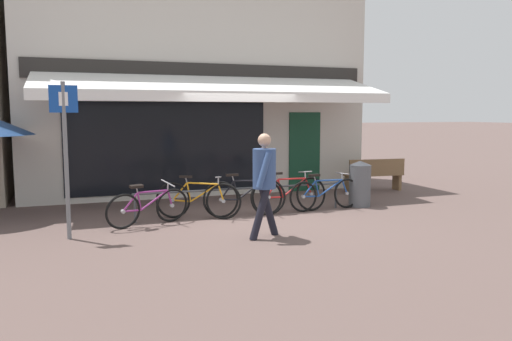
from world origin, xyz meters
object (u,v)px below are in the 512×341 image
(bicycle_purple, at_px, (148,207))
(litter_bin, at_px, (360,184))
(parking_sign, at_px, (65,144))
(bicycle_black, at_px, (245,197))
(pedestrian_adult, at_px, (264,174))
(bicycle_red, at_px, (289,194))
(park_bench, at_px, (374,174))
(bicycle_blue, at_px, (325,194))
(bicycle_orange, at_px, (198,199))

(bicycle_purple, xyz_separation_m, litter_bin, (4.74, 0.35, 0.16))
(bicycle_purple, distance_m, parking_sign, 1.92)
(bicycle_purple, height_order, bicycle_black, bicycle_black)
(bicycle_purple, xyz_separation_m, pedestrian_adult, (1.72, -1.53, 0.72))
(bicycle_red, xyz_separation_m, park_bench, (3.31, 1.86, 0.08))
(bicycle_blue, bearing_deg, pedestrian_adult, -143.52)
(pedestrian_adult, xyz_separation_m, litter_bin, (3.02, 1.88, -0.56))
(bicycle_blue, height_order, park_bench, park_bench)
(bicycle_purple, bearing_deg, parking_sign, -176.73)
(bicycle_black, distance_m, park_bench, 4.69)
(bicycle_purple, height_order, park_bench, park_bench)
(bicycle_black, distance_m, bicycle_blue, 1.84)
(bicycle_orange, distance_m, bicycle_black, 0.95)
(bicycle_red, xyz_separation_m, parking_sign, (-4.33, -0.77, 1.19))
(bicycle_orange, relative_size, park_bench, 0.99)
(litter_bin, bearing_deg, bicycle_black, -177.20)
(bicycle_black, bearing_deg, pedestrian_adult, -94.53)
(bicycle_black, distance_m, pedestrian_adult, 1.90)
(parking_sign, relative_size, park_bench, 1.59)
(parking_sign, bearing_deg, bicycle_orange, 19.83)
(park_bench, bearing_deg, bicycle_orange, -156.68)
(bicycle_black, xyz_separation_m, parking_sign, (-3.35, -0.75, 1.19))
(bicycle_orange, distance_m, bicycle_red, 1.93)
(bicycle_black, height_order, bicycle_blue, bicycle_black)
(bicycle_red, bearing_deg, pedestrian_adult, -130.86)
(pedestrian_adult, distance_m, park_bench, 5.85)
(bicycle_red, bearing_deg, parking_sign, -175.83)
(bicycle_purple, bearing_deg, bicycle_black, -11.64)
(bicycle_orange, distance_m, pedestrian_adult, 2.11)
(bicycle_purple, distance_m, bicycle_black, 1.98)
(bicycle_orange, height_order, litter_bin, litter_bin)
(bicycle_black, relative_size, litter_bin, 1.70)
(bicycle_black, relative_size, bicycle_red, 0.96)
(pedestrian_adult, height_order, parking_sign, parking_sign)
(bicycle_black, height_order, litter_bin, litter_bin)
(bicycle_blue, xyz_separation_m, litter_bin, (0.93, 0.11, 0.16))
(park_bench, bearing_deg, bicycle_red, -145.92)
(litter_bin, bearing_deg, bicycle_blue, -173.10)
(bicycle_blue, relative_size, litter_bin, 1.71)
(bicycle_blue, bearing_deg, park_bench, 33.23)
(bicycle_black, bearing_deg, parking_sign, -163.69)
(bicycle_purple, distance_m, bicycle_blue, 3.82)
(bicycle_black, xyz_separation_m, litter_bin, (2.77, 0.14, 0.12))
(bicycle_red, height_order, litter_bin, litter_bin)
(bicycle_black, relative_size, pedestrian_adult, 0.99)
(park_bench, bearing_deg, litter_bin, -126.51)
(litter_bin, bearing_deg, bicycle_purple, -175.75)
(pedestrian_adult, bearing_deg, bicycle_red, 54.30)
(bicycle_red, xyz_separation_m, bicycle_blue, (0.86, 0.01, -0.03))
(pedestrian_adult, xyz_separation_m, park_bench, (4.55, 3.62, -0.61))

